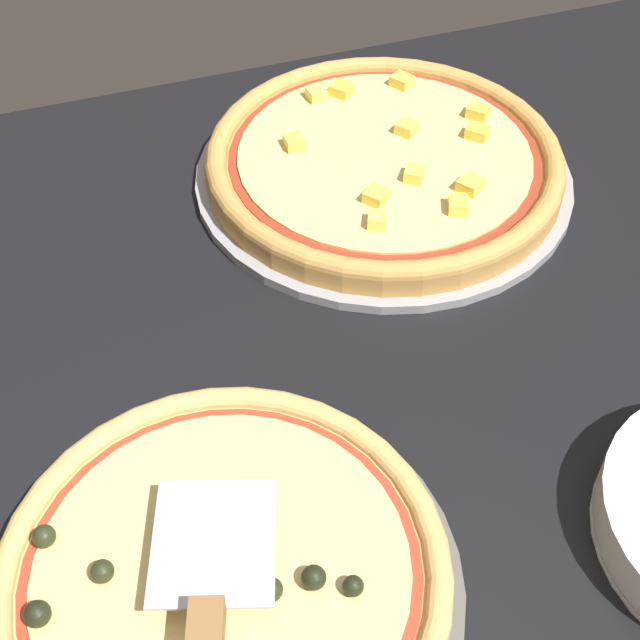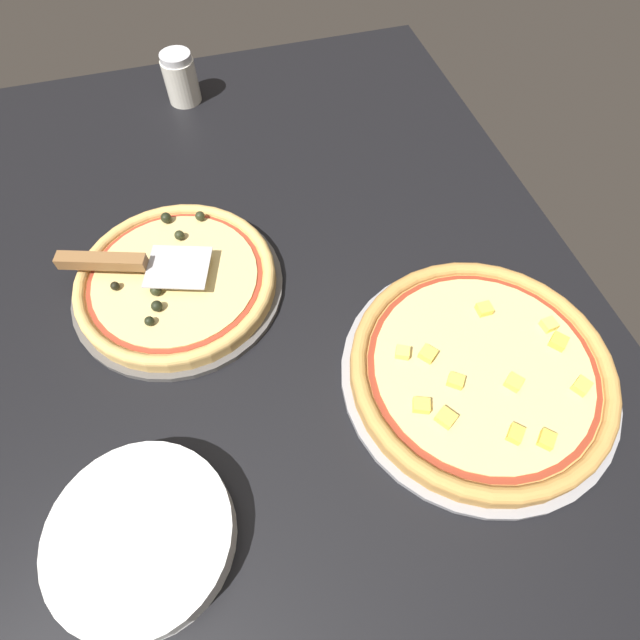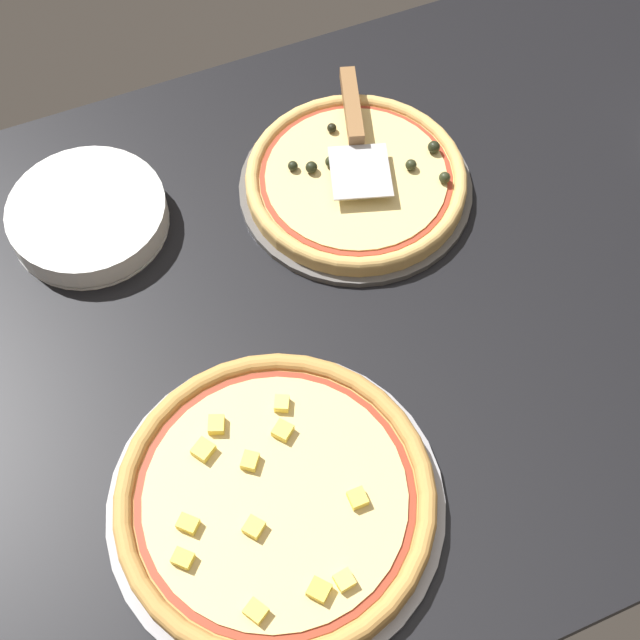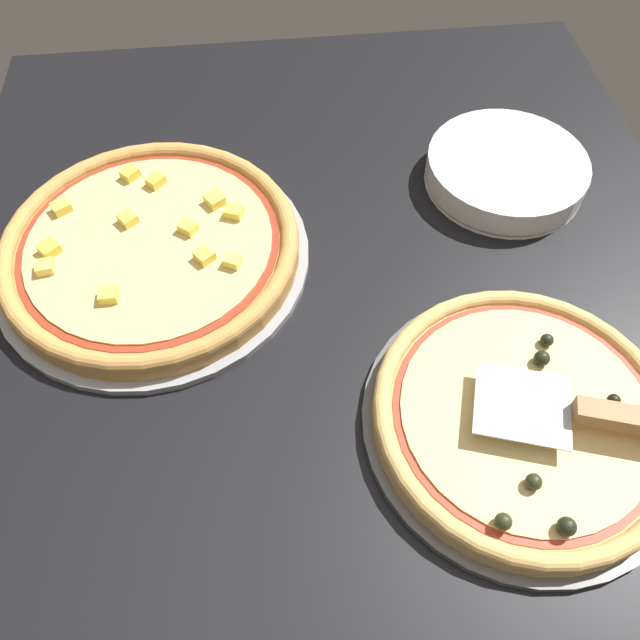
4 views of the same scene
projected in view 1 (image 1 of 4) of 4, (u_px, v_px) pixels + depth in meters
ground_plane at (238, 404)px, 75.81cm from camera, size 141.43×96.46×3.60cm
pizza_pan_front at (225, 586)px, 61.97cm from camera, size 33.40×33.40×1.00cm
pizza_front at (222, 573)px, 60.53cm from camera, size 31.39×31.39×4.01cm
pizza_pan_back at (383, 176)px, 93.63cm from camera, size 39.39×39.39×1.00cm
pizza_back at (384, 160)px, 92.09cm from camera, size 37.02×37.02×3.65cm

